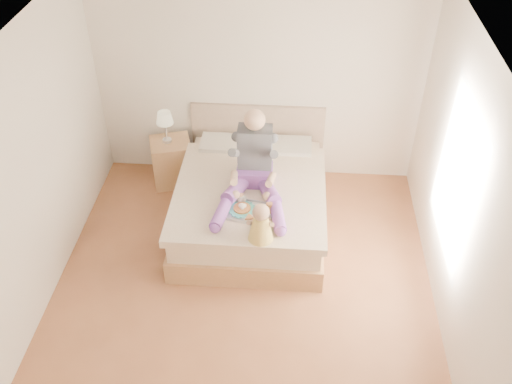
# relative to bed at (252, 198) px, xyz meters

# --- Properties ---
(room) EXTENTS (4.02, 4.22, 2.71)m
(room) POSITION_rel_bed_xyz_m (0.08, -1.08, 1.19)
(room) COLOR brown
(room) RESTS_ON ground
(bed) EXTENTS (1.70, 2.18, 1.00)m
(bed) POSITION_rel_bed_xyz_m (0.00, 0.00, 0.00)
(bed) COLOR #9D7249
(bed) RESTS_ON ground
(nightstand) EXTENTS (0.60, 0.57, 0.61)m
(nightstand) POSITION_rel_bed_xyz_m (-1.09, 0.68, -0.01)
(nightstand) COLOR #9D7249
(nightstand) RESTS_ON ground
(lamp) EXTENTS (0.21, 0.21, 0.43)m
(lamp) POSITION_rel_bed_xyz_m (-1.12, 0.69, 0.61)
(lamp) COLOR silver
(lamp) RESTS_ON nightstand
(adult) EXTENTS (0.80, 1.12, 0.95)m
(adult) POSITION_rel_bed_xyz_m (0.04, -0.18, 0.57)
(adult) COLOR #713C98
(adult) RESTS_ON bed
(tray) EXTENTS (0.54, 0.46, 0.14)m
(tray) POSITION_rel_bed_xyz_m (0.04, -0.60, 0.32)
(tray) COLOR silver
(tray) RESTS_ON bed
(baby) EXTENTS (0.29, 0.39, 0.43)m
(baby) POSITION_rel_bed_xyz_m (0.18, -0.98, 0.47)
(baby) COLOR gold
(baby) RESTS_ON bed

